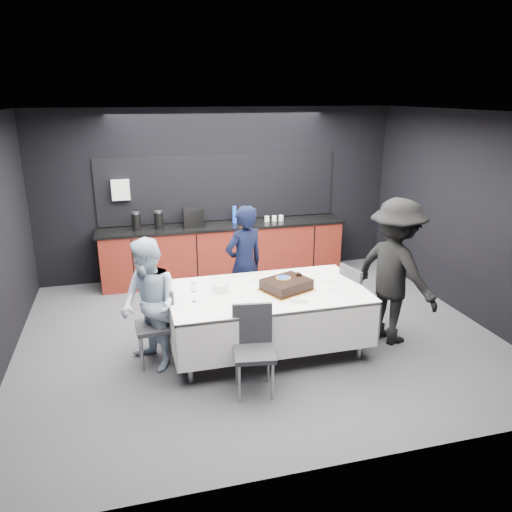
# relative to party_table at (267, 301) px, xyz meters

# --- Properties ---
(ground) EXTENTS (6.00, 6.00, 0.00)m
(ground) POSITION_rel_party_table_xyz_m (0.00, 0.40, -0.64)
(ground) COLOR #48484D
(ground) RESTS_ON ground
(room_shell) EXTENTS (6.04, 5.04, 2.82)m
(room_shell) POSITION_rel_party_table_xyz_m (0.00, 0.40, 1.22)
(room_shell) COLOR white
(room_shell) RESTS_ON ground
(kitchenette) EXTENTS (4.10, 0.64, 2.05)m
(kitchenette) POSITION_rel_party_table_xyz_m (-0.02, 2.62, -0.10)
(kitchenette) COLOR #5C170E
(kitchenette) RESTS_ON ground
(party_table) EXTENTS (2.32, 1.32, 0.78)m
(party_table) POSITION_rel_party_table_xyz_m (0.00, 0.00, 0.00)
(party_table) COLOR #99999E
(party_table) RESTS_ON ground
(cake_assembly) EXTENTS (0.68, 0.63, 0.17)m
(cake_assembly) POSITION_rel_party_table_xyz_m (0.23, -0.06, 0.21)
(cake_assembly) COLOR #ECAA45
(cake_assembly) RESTS_ON party_table
(plate_stack) EXTENTS (0.20, 0.20, 0.10)m
(plate_stack) POSITION_rel_party_table_xyz_m (-0.54, 0.10, 0.19)
(plate_stack) COLOR white
(plate_stack) RESTS_ON party_table
(loose_plate_near) EXTENTS (0.18, 0.18, 0.01)m
(loose_plate_near) POSITION_rel_party_table_xyz_m (-0.32, -0.37, 0.14)
(loose_plate_near) COLOR white
(loose_plate_near) RESTS_ON party_table
(loose_plate_right_a) EXTENTS (0.20, 0.20, 0.01)m
(loose_plate_right_a) POSITION_rel_party_table_xyz_m (0.83, 0.08, 0.14)
(loose_plate_right_a) COLOR white
(loose_plate_right_a) RESTS_ON party_table
(loose_plate_right_b) EXTENTS (0.21, 0.21, 0.01)m
(loose_plate_right_b) POSITION_rel_party_table_xyz_m (0.80, -0.21, 0.14)
(loose_plate_right_b) COLOR white
(loose_plate_right_b) RESTS_ON party_table
(loose_plate_far) EXTENTS (0.19, 0.19, 0.01)m
(loose_plate_far) POSITION_rel_party_table_xyz_m (-0.03, 0.36, 0.14)
(loose_plate_far) COLOR white
(loose_plate_far) RESTS_ON party_table
(fork_pile) EXTENTS (0.19, 0.14, 0.03)m
(fork_pile) POSITION_rel_party_table_xyz_m (0.27, -0.41, 0.15)
(fork_pile) COLOR white
(fork_pile) RESTS_ON party_table
(champagne_flute) EXTENTS (0.06, 0.06, 0.22)m
(champagne_flute) POSITION_rel_party_table_xyz_m (-0.88, -0.12, 0.30)
(champagne_flute) COLOR white
(champagne_flute) RESTS_ON party_table
(chair_left) EXTENTS (0.44, 0.44, 0.92)m
(chair_left) POSITION_rel_party_table_xyz_m (-1.25, 0.05, -0.11)
(chair_left) COLOR #2F3035
(chair_left) RESTS_ON ground
(chair_right) EXTENTS (0.50, 0.50, 0.92)m
(chair_right) POSITION_rel_party_table_xyz_m (1.24, 0.13, -0.11)
(chair_right) COLOR #2F3035
(chair_right) RESTS_ON ground
(chair_near) EXTENTS (0.48, 0.48, 0.92)m
(chair_near) POSITION_rel_party_table_xyz_m (-0.37, -0.77, -0.11)
(chair_near) COLOR #2F3035
(chair_near) RESTS_ON ground
(person_center) EXTENTS (0.69, 0.58, 1.62)m
(person_center) POSITION_rel_party_table_xyz_m (-0.06, 0.88, 0.17)
(person_center) COLOR black
(person_center) RESTS_ON ground
(person_left) EXTENTS (0.84, 0.92, 1.52)m
(person_left) POSITION_rel_party_table_xyz_m (-1.37, -0.03, 0.12)
(person_left) COLOR silver
(person_left) RESTS_ON ground
(person_right) EXTENTS (1.07, 1.35, 1.83)m
(person_right) POSITION_rel_party_table_xyz_m (1.60, -0.14, 0.27)
(person_right) COLOR black
(person_right) RESTS_ON ground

